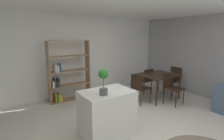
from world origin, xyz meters
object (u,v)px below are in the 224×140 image
dining_chair_island_side (139,86)px  dining_table (158,77)px  kitchen_island (107,113)px  open_bookshelf (66,74)px  dining_chair_window_side (174,78)px  potted_plant_on_island (103,79)px  dining_chair_near (171,85)px  dining_chair_far (146,79)px

dining_chair_island_side → dining_table: bearing=-92.6°
kitchen_island → dining_table: (2.37, 0.80, 0.25)m
open_bookshelf → dining_chair_window_side: open_bookshelf is taller
dining_chair_island_side → open_bookshelf: bearing=45.8°
potted_plant_on_island → open_bookshelf: 2.39m
kitchen_island → potted_plant_on_island: 0.76m
dining_table → dining_chair_island_side: size_ratio=1.33×
kitchen_island → dining_chair_near: bearing=7.0°
dining_chair_window_side → dining_chair_island_side: dining_chair_window_side is taller
potted_plant_on_island → dining_chair_window_side: potted_plant_on_island is taller
potted_plant_on_island → dining_table: (2.53, 0.94, -0.48)m
dining_chair_island_side → potted_plant_on_island: bearing=115.1°
kitchen_island → dining_chair_island_side: size_ratio=1.17×
dining_table → dining_chair_island_side: (-0.78, -0.00, -0.18)m
open_bookshelf → dining_chair_island_side: bearing=-41.2°
kitchen_island → open_bookshelf: size_ratio=0.56×
open_bookshelf → dining_table: (2.42, -1.42, -0.11)m
dining_table → dining_chair_near: dining_chair_near is taller
dining_chair_window_side → dining_chair_island_side: (-1.57, -0.01, -0.02)m
dining_chair_near → dining_chair_island_side: 0.92m
open_bookshelf → dining_chair_window_side: 3.51m
potted_plant_on_island → dining_chair_window_side: (3.31, 0.94, -0.64)m
open_bookshelf → dining_chair_island_side: size_ratio=2.10×
kitchen_island → potted_plant_on_island: (-0.16, -0.14, 0.73)m
kitchen_island → dining_chair_island_side: (1.59, 0.79, 0.07)m
potted_plant_on_island → dining_chair_window_side: 3.50m
open_bookshelf → dining_chair_near: 3.10m
open_bookshelf → dining_chair_near: bearing=-38.7°
dining_chair_far → dining_chair_island_side: dining_chair_far is taller
open_bookshelf → dining_table: size_ratio=1.59×
dining_chair_near → dining_chair_island_side: dining_chair_near is taller
potted_plant_on_island → dining_chair_far: 2.99m
kitchen_island → dining_chair_window_side: size_ratio=1.12×
dining_table → potted_plant_on_island: bearing=-159.7°
dining_chair_far → dining_chair_window_side: dining_chair_window_side is taller
kitchen_island → open_bookshelf: bearing=91.1°
dining_chair_near → dining_chair_island_side: bearing=142.7°
dining_table → kitchen_island: bearing=-161.4°
dining_chair_window_side → dining_chair_far: bearing=-123.7°
dining_chair_far → dining_chair_window_side: bearing=146.1°
dining_table → dining_chair_near: bearing=-90.8°
potted_plant_on_island → dining_chair_island_side: (1.75, 0.93, -0.66)m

